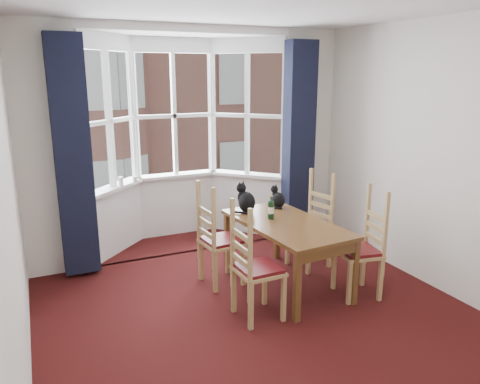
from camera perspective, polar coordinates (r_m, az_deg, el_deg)
floor at (r=4.33m, az=4.72°, el=-16.98°), size 4.50×4.50×0.00m
wall_left at (r=3.33m, az=-26.40°, el=-1.97°), size 0.00×4.50×4.50m
wall_right at (r=5.08m, az=25.26°, el=3.35°), size 0.00×4.50×4.50m
wall_back_pier_left at (r=5.53m, az=-22.27°, el=4.46°), size 0.70×0.12×2.80m
wall_back_pier_right at (r=6.54m, az=8.09°, el=6.76°), size 0.70×0.12×2.80m
bay_window at (r=6.30m, az=-7.31°, el=6.51°), size 2.76×0.94×2.80m
curtain_left at (r=5.38m, az=-19.69°, el=3.89°), size 0.38×0.22×2.60m
curtain_right at (r=6.27m, az=7.17°, el=6.01°), size 0.38×0.22×2.60m
dining_table at (r=4.99m, az=5.66°, el=-4.56°), size 0.91×1.54×0.72m
chair_left_near at (r=4.36m, az=1.17°, el=-9.71°), size 0.41×0.43×0.92m
chair_left_far at (r=5.05m, az=-3.21°, el=-6.27°), size 0.44×0.46×0.92m
chair_right_near at (r=5.00m, az=15.13°, el=-6.98°), size 0.47×0.49×0.92m
chair_right_far at (r=5.64m, az=9.10°, el=-4.18°), size 0.47×0.49×0.92m
cat_left at (r=5.27m, az=0.73°, el=-1.02°), size 0.26×0.29×0.35m
cat_right at (r=5.47m, az=4.63°, el=-0.80°), size 0.19×0.23×0.27m
wine_bottle at (r=5.02m, az=3.81°, el=-2.02°), size 0.07×0.07×0.26m
candle_tall at (r=6.05m, az=-14.33°, el=1.27°), size 0.06×0.06×0.11m
candle_short at (r=6.11m, az=-12.66°, el=1.42°), size 0.06×0.06×0.09m
street at (r=36.46m, az=-20.87°, el=0.35°), size 80.00×80.00×0.00m
tenement_building at (r=17.34m, az=-18.71°, el=11.49°), size 18.40×7.80×15.20m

